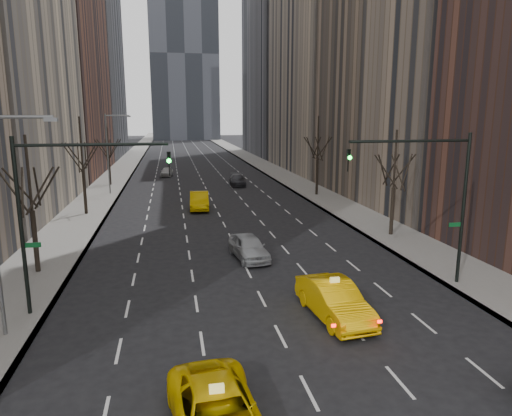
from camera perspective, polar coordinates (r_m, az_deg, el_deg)
sidewalk_left at (r=79.92m, az=-16.38°, el=4.68°), size 4.50×320.00×0.15m
sidewalk_right at (r=81.21m, az=1.14°, el=5.24°), size 4.50×320.00×0.15m
bld_left_far at (r=78.06m, az=-24.87°, el=20.13°), size 14.00×28.00×44.00m
bld_left_deep at (r=108.47m, az=-21.19°, el=21.99°), size 14.00×30.00×60.00m
bld_right_far at (r=79.04m, az=9.35°, el=23.09°), size 14.00×28.00×50.00m
bld_right_deep at (r=108.99m, az=3.46°, el=22.12°), size 14.00×30.00×58.00m
tree_lw_b at (r=28.60m, az=-26.18°, el=-0.33°), size 3.36×3.50×7.82m
tree_lw_c at (r=43.99m, az=-20.80°, el=4.31°), size 3.36×3.50×8.74m
tree_lw_d at (r=61.75m, az=-17.92°, el=5.94°), size 3.36×3.50×7.36m
tree_rw_b at (r=35.40m, az=16.81°, el=2.45°), size 3.36×3.50×7.82m
tree_rw_c at (r=51.87m, az=7.69°, el=5.95°), size 3.36×3.50×8.74m
traffic_mast_left at (r=21.85m, az=-23.38°, el=1.29°), size 6.69×0.39×8.00m
traffic_mast_right at (r=25.14m, az=21.57°, el=2.66°), size 6.69×0.39×8.00m
streetlight_near at (r=20.41m, az=-29.34°, el=0.46°), size 2.83×0.22×9.00m
streetlight_far at (r=54.52m, az=-17.73°, el=7.45°), size 2.83×0.22×9.00m
taxi_suv at (r=14.09m, az=-4.80°, el=-24.50°), size 2.94×5.55×1.48m
taxi_sedan at (r=21.23m, az=9.73°, el=-11.27°), size 2.34×5.31×1.69m
silver_sedan_ahead at (r=29.15m, az=-0.91°, el=-4.88°), size 2.39×4.73×1.54m
far_taxi at (r=44.69m, az=-7.09°, el=0.93°), size 2.05×5.18×1.68m
far_suv_grey at (r=59.49m, az=-2.32°, el=3.53°), size 2.42×5.04×1.42m
far_car_white at (r=69.68m, az=-11.09°, el=4.47°), size 2.05×4.11×1.34m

